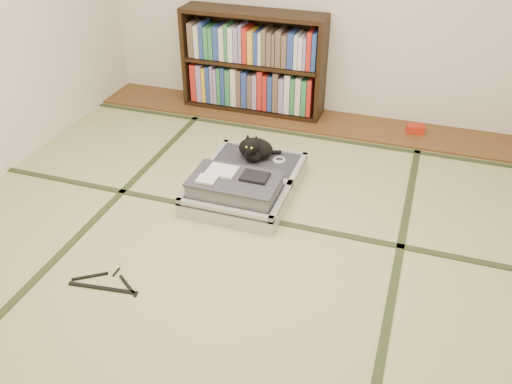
% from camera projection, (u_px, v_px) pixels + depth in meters
% --- Properties ---
extents(floor, '(4.50, 4.50, 0.00)m').
position_uv_depth(floor, '(231.00, 253.00, 3.38)').
color(floor, tan).
rests_on(floor, ground).
extents(wood_strip, '(4.00, 0.50, 0.02)m').
position_uv_depth(wood_strip, '(308.00, 120.00, 4.96)').
color(wood_strip, brown).
rests_on(wood_strip, ground).
extents(red_item, '(0.17, 0.12, 0.07)m').
position_uv_depth(red_item, '(416.00, 129.00, 4.71)').
color(red_item, red).
rests_on(red_item, wood_strip).
extents(room_shell, '(4.50, 4.50, 4.50)m').
position_uv_depth(room_shell, '(223.00, 16.00, 2.58)').
color(room_shell, white).
rests_on(room_shell, ground).
extents(tatami_borders, '(4.00, 4.50, 0.01)m').
position_uv_depth(tatami_borders, '(256.00, 210.00, 3.77)').
color(tatami_borders, '#2D381E').
rests_on(tatami_borders, ground).
extents(bookcase, '(1.31, 0.30, 0.92)m').
position_uv_depth(bookcase, '(253.00, 64.00, 4.92)').
color(bookcase, black).
rests_on(bookcase, wood_strip).
extents(suitcase, '(0.69, 0.92, 0.27)m').
position_uv_depth(suitcase, '(244.00, 184.00, 3.88)').
color(suitcase, '#AFAFB4').
rests_on(suitcase, floor).
extents(cat, '(0.31, 0.31, 0.25)m').
position_uv_depth(cat, '(255.00, 149.00, 4.05)').
color(cat, black).
rests_on(cat, suitcase).
extents(cable_coil, '(0.10, 0.10, 0.02)m').
position_uv_depth(cable_coil, '(279.00, 160.00, 4.08)').
color(cable_coil, white).
rests_on(cable_coil, suitcase).
extents(hanger, '(0.43, 0.22, 0.01)m').
position_uv_depth(hanger, '(106.00, 284.00, 3.13)').
color(hanger, black).
rests_on(hanger, floor).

